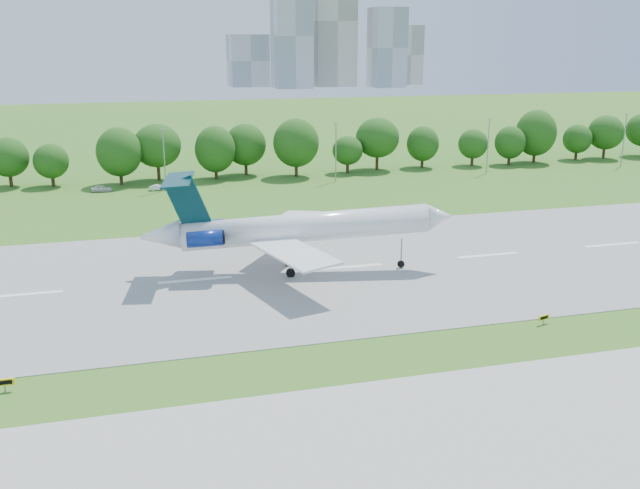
# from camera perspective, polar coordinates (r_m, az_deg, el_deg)

# --- Properties ---
(ground) EXTENTS (600.00, 600.00, 0.00)m
(ground) POSITION_cam_1_polar(r_m,az_deg,el_deg) (71.40, 8.47, -7.80)
(ground) COLOR #356B1C
(ground) RESTS_ON ground
(runway) EXTENTS (400.00, 45.00, 0.08)m
(runway) POSITION_cam_1_polar(r_m,az_deg,el_deg) (93.26, 2.36, -1.83)
(runway) COLOR gray
(runway) RESTS_ON ground
(taxiway) EXTENTS (400.00, 23.00, 0.08)m
(taxiway) POSITION_cam_1_polar(r_m,az_deg,el_deg) (57.23, 15.88, -14.62)
(taxiway) COLOR #ADADA8
(taxiway) RESTS_ON ground
(tree_line) EXTENTS (288.40, 8.40, 10.40)m
(tree_line) POSITION_cam_1_polar(r_m,az_deg,el_deg) (155.57, -5.14, 7.68)
(tree_line) COLOR #382314
(tree_line) RESTS_ON ground
(light_poles) EXTENTS (175.90, 0.25, 12.19)m
(light_poles) POSITION_cam_1_polar(r_m,az_deg,el_deg) (145.38, -5.40, 7.15)
(light_poles) COLOR gray
(light_poles) RESTS_ON ground
(skyline) EXTENTS (127.00, 52.00, 80.00)m
(skyline) POSITION_cam_1_polar(r_m,az_deg,el_deg) (467.79, 0.54, 16.27)
(skyline) COLOR #B2B2B7
(skyline) RESTS_ON ground
(airliner) EXTENTS (39.65, 28.52, 12.83)m
(airliner) POSITION_cam_1_polar(r_m,az_deg,el_deg) (89.95, -2.42, 1.38)
(airliner) COLOR white
(airliner) RESTS_ON ground
(taxi_sign_left) EXTENTS (1.67, 0.22, 1.18)m
(taxi_sign_left) POSITION_cam_1_polar(r_m,az_deg,el_deg) (66.71, -23.94, -10.05)
(taxi_sign_left) COLOR gray
(taxi_sign_left) RESTS_ON ground
(taxi_sign_centre) EXTENTS (1.43, 0.53, 1.01)m
(taxi_sign_centre) POSITION_cam_1_polar(r_m,az_deg,el_deg) (78.36, 17.48, -5.60)
(taxi_sign_centre) COLOR gray
(taxi_sign_centre) RESTS_ON ground
(service_vehicle_a) EXTENTS (3.39, 1.28, 1.11)m
(service_vehicle_a) POSITION_cam_1_polar(r_m,az_deg,el_deg) (144.92, -12.84, 4.47)
(service_vehicle_a) COLOR silver
(service_vehicle_a) RESTS_ON ground
(service_vehicle_b) EXTENTS (4.07, 1.81, 1.36)m
(service_vehicle_b) POSITION_cam_1_polar(r_m,az_deg,el_deg) (146.15, -17.05, 4.31)
(service_vehicle_b) COLOR silver
(service_vehicle_b) RESTS_ON ground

